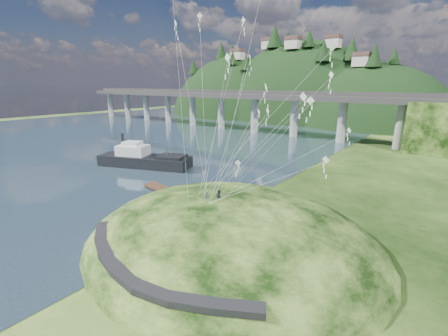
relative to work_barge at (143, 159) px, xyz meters
The scene contains 10 objects.
ground 30.29m from the work_barge, 31.30° to the right, with size 320.00×320.00×0.00m, color black.
water 48.36m from the work_barge, 162.80° to the left, with size 240.00×240.00×0.00m, color #2D4253.
grass_hill 36.65m from the work_barge, 22.06° to the right, with size 36.00×32.00×13.00m.
footpath 41.91m from the work_barge, 37.39° to the right, with size 22.29×5.84×0.83m.
bridge 54.94m from the work_barge, 90.66° to the left, with size 160.00×11.00×15.00m.
far_ridge 108.32m from the work_barge, 99.46° to the left, with size 153.00×70.00×94.50m.
work_barge is the anchor object (origin of this frame).
wooden_dock 20.08m from the work_barge, 24.39° to the right, with size 14.02×3.67×0.99m.
kite_flyers 35.60m from the work_barge, 23.78° to the right, with size 1.92×1.74×1.94m.
kite_swarm 40.57m from the work_barge, 15.90° to the right, with size 21.37×14.78×21.67m.
Camera 1 is at (26.68, -22.97, 17.40)m, focal length 24.00 mm.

